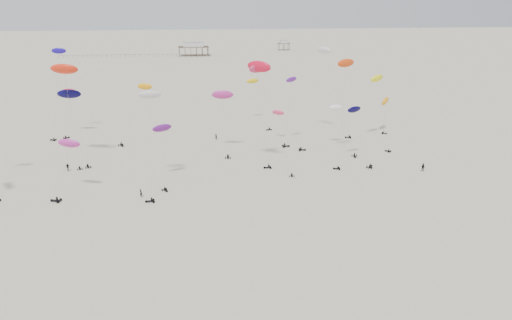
{
  "coord_description": "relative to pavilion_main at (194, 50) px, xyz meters",
  "views": [
    {
      "loc": [
        -12.83,
        -9.95,
        39.32
      ],
      "look_at": [
        0.0,
        88.0,
        7.0
      ],
      "focal_mm": 35.0,
      "sensor_mm": 36.0,
      "label": 1
    }
  ],
  "objects": [
    {
      "name": "pavilion_small",
      "position": [
        70.0,
        30.0,
        -0.74
      ],
      "size": [
        9.0,
        7.0,
        8.0
      ],
      "color": "brown",
      "rests_on": "ground"
    },
    {
      "name": "rig_0",
      "position": [
        -17.6,
        -218.12,
        7.19
      ],
      "size": [
        10.16,
        10.09,
        17.21
      ],
      "rotation": [
        0.0,
        0.0,
        3.65
      ],
      "color": "black",
      "rests_on": "ground"
    },
    {
      "name": "rig_21",
      "position": [
        -32.2,
        -237.18,
        17.73
      ],
      "size": [
        7.41,
        8.95,
        24.92
      ],
      "rotation": [
        0.0,
        0.0,
        0.3
      ],
      "color": "black",
      "rests_on": "ground"
    },
    {
      "name": "rig_15",
      "position": [
        -32.58,
        -232.76,
        10.38
      ],
      "size": [
        8.73,
        12.37,
        18.91
      ],
      "rotation": [
        0.0,
        0.0,
        0.36
      ],
      "color": "black",
      "rests_on": "ground"
    },
    {
      "name": "rig_10",
      "position": [
        34.15,
        -242.9,
        16.57
      ],
      "size": [
        7.14,
        11.41,
        25.67
      ],
      "rotation": [
        0.0,
        0.0,
        1.35
      ],
      "color": "black",
      "rests_on": "ground"
    },
    {
      "name": "ground_plane",
      "position": [
        10.0,
        -150.0,
        -4.22
      ],
      "size": [
        900.0,
        900.0,
        0.0
      ],
      "primitive_type": "plane",
      "color": "beige"
    },
    {
      "name": "pavilion_main",
      "position": [
        0.0,
        0.0,
        0.0
      ],
      "size": [
        21.0,
        13.0,
        9.8
      ],
      "color": "brown",
      "rests_on": "ground"
    },
    {
      "name": "rig_18",
      "position": [
        13.05,
        -248.12,
        18.49
      ],
      "size": [
        10.59,
        9.99,
        26.22
      ],
      "rotation": [
        0.0,
        0.0,
        -0.14
      ],
      "color": "black",
      "rests_on": "ground"
    },
    {
      "name": "spectator_0",
      "position": [
        -13.98,
        -262.05,
        -4.22
      ],
      "size": [
        0.87,
        0.89,
        2.03
      ],
      "primitive_type": "imported",
      "rotation": [
        0.0,
        0.0,
        2.31
      ],
      "color": "black",
      "rests_on": "ground"
    },
    {
      "name": "rig_11",
      "position": [
        23.11,
        -226.86,
        1.17
      ],
      "size": [
        7.61,
        14.09,
        14.14
      ],
      "rotation": [
        0.0,
        0.0,
        4.52
      ],
      "color": "black",
      "rests_on": "ground"
    },
    {
      "name": "rig_1",
      "position": [
        37.8,
        -245.43,
        4.64
      ],
      "size": [
        5.84,
        10.22,
        14.33
      ],
      "rotation": [
        0.0,
        0.0,
        5.57
      ],
      "color": "black",
      "rests_on": "ground"
    },
    {
      "name": "rig_16",
      "position": [
        -38.51,
        -209.4,
        7.05
      ],
      "size": [
        5.81,
        7.44,
        14.01
      ],
      "rotation": [
        0.0,
        0.0,
        5.43
      ],
      "color": "black",
      "rests_on": "ground"
    },
    {
      "name": "spectator_3",
      "position": [
        3.78,
        -220.27,
        -4.22
      ],
      "size": [
        0.93,
        0.92,
        2.13
      ],
      "primitive_type": "imported",
      "rotation": [
        0.0,
        0.0,
        2.36
      ],
      "color": "black",
      "rests_on": "ground"
    },
    {
      "name": "rig_12",
      "position": [
        17.86,
        -200.68,
        6.61
      ],
      "size": [
        6.76,
        16.07,
        18.37
      ],
      "rotation": [
        0.0,
        0.0,
        2.01
      ],
      "color": "black",
      "rests_on": "ground"
    },
    {
      "name": "rig_9",
      "position": [
        -11.64,
        -256.34,
        11.87
      ],
      "size": [
        4.77,
        12.83,
        21.82
      ],
      "rotation": [
        0.0,
        0.0,
        1.69
      ],
      "color": "black",
      "rests_on": "ground"
    },
    {
      "name": "spectator_2",
      "position": [
        -32.68,
        -243.22,
        -4.22
      ],
      "size": [
        1.35,
        0.76,
        2.24
      ],
      "primitive_type": "imported",
      "rotation": [
        0.0,
        0.0,
        6.25
      ],
      "color": "black",
      "rests_on": "ground"
    },
    {
      "name": "rig_19",
      "position": [
        12.81,
        -246.62,
        16.11
      ],
      "size": [
        6.12,
        4.76,
        25.25
      ],
      "rotation": [
        0.0,
        0.0,
        1.7
      ],
      "color": "black",
      "rests_on": "ground"
    },
    {
      "name": "rig_8",
      "position": [
        48.76,
        -227.27,
        11.99
      ],
      "size": [
        5.78,
        15.88,
        20.58
      ],
      "rotation": [
        0.0,
        0.0,
        0.76
      ],
      "color": "black",
      "rests_on": "ground"
    },
    {
      "name": "rig_6",
      "position": [
        -9.45,
        -253.62,
        5.99
      ],
      "size": [
        4.88,
        9.89,
        13.66
      ],
      "rotation": [
        0.0,
        0.0,
        3.67
      ],
      "color": "black",
      "rests_on": "ground"
    },
    {
      "name": "rig_2",
      "position": [
        -40.47,
        -210.49,
        15.43
      ],
      "size": [
        6.02,
        8.07,
        25.81
      ],
      "rotation": [
        0.0,
        0.0,
        1.34
      ],
      "color": "black",
      "rests_on": "ground"
    },
    {
      "name": "rig_20",
      "position": [
        5.28,
        -233.33,
        8.64
      ],
      "size": [
        5.82,
        8.47,
        16.75
      ],
      "rotation": [
        0.0,
        0.0,
        -0.12
      ],
      "color": "black",
      "rests_on": "ground"
    },
    {
      "name": "rig_17",
      "position": [
        36.36,
        -218.99,
        17.44
      ],
      "size": [
        10.44,
        9.18,
        26.31
      ],
      "rotation": [
        0.0,
        0.0,
        1.39
      ],
      "color": "black",
      "rests_on": "ground"
    },
    {
      "name": "rig_14",
      "position": [
        54.92,
        -218.49,
        4.69
      ],
      "size": [
        5.13,
        6.32,
        11.06
      ],
      "rotation": [
        0.0,
        0.0,
        4.32
      ],
      "color": "black",
      "rests_on": "ground"
    },
    {
      "name": "rig_7",
      "position": [
        23.51,
        -228.6,
        7.69
      ],
      "size": [
        5.19,
        5.73,
        19.15
      ],
      "rotation": [
        0.0,
        0.0,
        4.79
      ],
      "color": "black",
      "rests_on": "ground"
    },
    {
      "name": "rig_13",
      "position": [
        -28.68,
        -258.82,
        4.43
      ],
      "size": [
        6.64,
        7.72,
        12.14
      ],
      "rotation": [
        0.0,
        0.0,
        1.32
      ],
      "color": "black",
      "rests_on": "ground"
    },
    {
      "name": "rig_3",
      "position": [
        36.77,
        -235.03,
        2.91
      ],
      "size": [
        5.2,
        12.42,
        14.39
      ],
      "rotation": [
        0.0,
        0.0,
        2.98
      ],
      "color": "black",
      "rests_on": "ground"
    },
    {
      "name": "spectator_1",
      "position": [
        50.94,
        -254.47,
        -4.22
      ],
      "size": [
        1.3,
        1.15,
        2.3
      ],
      "primitive_type": "imported",
      "rotation": [
        0.0,
        0.0,
        5.73
      ],
      "color": "black",
      "rests_on": "ground"
    },
    {
      "name": "pier_fence",
      "position": [
        -52.0,
        -0.0,
        -3.45
      ],
      "size": [
        80.2,
        0.2,
        1.5
      ],
      "color": "black",
      "rests_on": "ground"
    }
  ]
}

